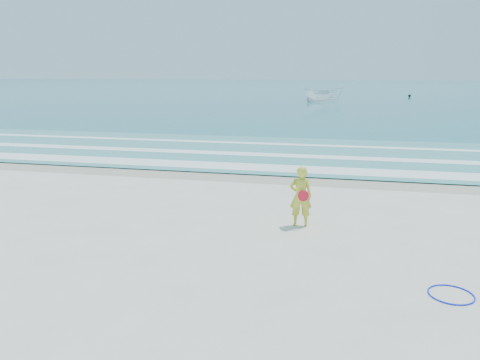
# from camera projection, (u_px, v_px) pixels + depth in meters

# --- Properties ---
(ground) EXTENTS (400.00, 400.00, 0.00)m
(ground) POSITION_uv_depth(u_px,v_px,m) (186.00, 279.00, 8.71)
(ground) COLOR silver
(ground) RESTS_ON ground
(wet_sand) EXTENTS (400.00, 2.40, 0.00)m
(wet_sand) POSITION_uv_depth(u_px,v_px,m) (267.00, 176.00, 17.25)
(wet_sand) COLOR #B2A893
(wet_sand) RESTS_ON ground
(ocean) EXTENTS (400.00, 190.00, 0.04)m
(ocean) POSITION_uv_depth(u_px,v_px,m) (336.00, 88.00, 108.40)
(ocean) COLOR #19727F
(ocean) RESTS_ON ground
(shallow) EXTENTS (400.00, 10.00, 0.01)m
(shallow) POSITION_uv_depth(u_px,v_px,m) (285.00, 153.00, 21.99)
(shallow) COLOR #59B7AD
(shallow) RESTS_ON ocean
(foam_near) EXTENTS (400.00, 1.40, 0.01)m
(foam_near) POSITION_uv_depth(u_px,v_px,m) (272.00, 168.00, 18.47)
(foam_near) COLOR white
(foam_near) RESTS_ON shallow
(foam_mid) EXTENTS (400.00, 0.90, 0.01)m
(foam_mid) POSITION_uv_depth(u_px,v_px,m) (282.00, 155.00, 21.23)
(foam_mid) COLOR white
(foam_mid) RESTS_ON shallow
(foam_far) EXTENTS (400.00, 0.60, 0.01)m
(foam_far) POSITION_uv_depth(u_px,v_px,m) (291.00, 144.00, 24.36)
(foam_far) COLOR white
(foam_far) RESTS_ON shallow
(hoop) EXTENTS (0.90, 0.90, 0.03)m
(hoop) POSITION_uv_depth(u_px,v_px,m) (451.00, 295.00, 8.09)
(hoop) COLOR #0C20E1
(hoop) RESTS_ON ground
(boat) EXTENTS (5.25, 3.39, 1.90)m
(boat) POSITION_uv_depth(u_px,v_px,m) (324.00, 94.00, 58.29)
(boat) COLOR white
(boat) RESTS_ON ocean
(buoy) EXTENTS (0.42, 0.42, 0.42)m
(buoy) POSITION_uv_depth(u_px,v_px,m) (409.00, 96.00, 68.68)
(buoy) COLOR black
(buoy) RESTS_ON ocean
(woman) EXTENTS (0.60, 0.44, 1.52)m
(woman) POSITION_uv_depth(u_px,v_px,m) (301.00, 196.00, 11.57)
(woman) COLOR gold
(woman) RESTS_ON ground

